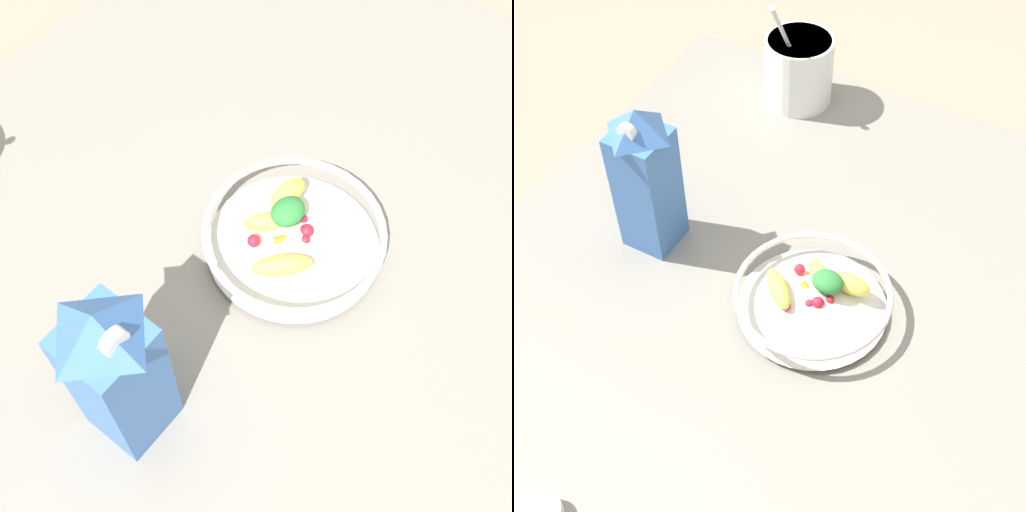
# 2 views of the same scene
# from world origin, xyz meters

# --- Properties ---
(ground_plane) EXTENTS (6.00, 6.00, 0.00)m
(ground_plane) POSITION_xyz_m (0.00, 0.00, 0.00)
(ground_plane) COLOR gray
(countertop) EXTENTS (1.16, 1.16, 0.04)m
(countertop) POSITION_xyz_m (0.00, 0.00, 0.02)
(countertop) COLOR gray
(countertop) RESTS_ON ground_plane
(fruit_bowl) EXTENTS (0.25, 0.25, 0.07)m
(fruit_bowl) POSITION_xyz_m (-0.01, -0.00, 0.07)
(fruit_bowl) COLOR silver
(fruit_bowl) RESTS_ON countertop
(milk_carton) EXTENTS (0.08, 0.08, 0.27)m
(milk_carton) POSITION_xyz_m (-0.32, 0.01, 0.17)
(milk_carton) COLOR #3D6BB2
(milk_carton) RESTS_ON countertop
(yogurt_tub) EXTENTS (0.14, 0.15, 0.24)m
(yogurt_tub) POSITION_xyz_m (-0.28, 0.47, 0.11)
(yogurt_tub) COLOR white
(yogurt_tub) RESTS_ON countertop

